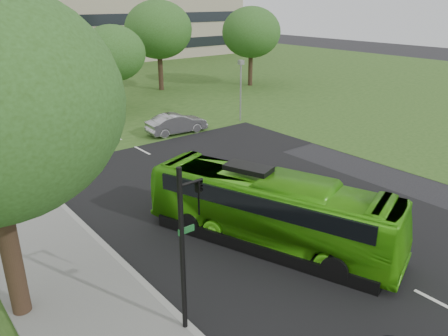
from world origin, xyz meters
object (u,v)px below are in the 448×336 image
object	(u,v)px
tree_park_e	(251,32)
traffic_light	(187,239)
tree_park_d	(158,30)
bus	(270,210)
camera_pole	(241,82)
sedan	(177,124)
tree_park_c	(113,53)

from	to	relation	value
tree_park_e	traffic_light	distance (m)	40.12
tree_park_d	bus	world-z (taller)	tree_park_d
bus	camera_pole	size ratio (longest dim) A/B	2.16
bus	traffic_light	distance (m)	6.05
sedan	tree_park_d	bearing A→B (deg)	-22.98
tree_park_c	traffic_light	xyz separation A→B (m)	(-10.72, -26.72, -1.91)
tree_park_c	bus	distance (m)	25.42
tree_park_d	tree_park_e	xyz separation A→B (m)	(9.33, -4.20, -0.43)
tree_park_c	bus	size ratio (longest dim) A/B	0.70
tree_park_d	sedan	xyz separation A→B (m)	(-7.81, -15.04, -5.57)
bus	sedan	xyz separation A→B (m)	(5.60, 15.47, -0.72)
traffic_light	tree_park_d	bearing A→B (deg)	37.44
bus	sedan	distance (m)	16.47
traffic_light	sedan	bearing A→B (deg)	35.34
bus	traffic_light	bearing A→B (deg)	-178.28
tree_park_e	sedan	distance (m)	20.93
bus	traffic_light	xyz separation A→B (m)	(-5.43, -2.11, 1.63)
bus	camera_pole	bearing A→B (deg)	33.17
bus	sedan	world-z (taller)	bus
tree_park_e	sedan	bearing A→B (deg)	-147.67
sedan	camera_pole	bearing A→B (deg)	-88.04
tree_park_e	camera_pole	xyz separation A→B (m)	(-11.14, -11.11, -2.73)
tree_park_c	traffic_light	bearing A→B (deg)	-111.87
tree_park_d	camera_pole	world-z (taller)	tree_park_d
camera_pole	tree_park_e	bearing A→B (deg)	42.46
tree_park_d	traffic_light	world-z (taller)	tree_park_d
tree_park_c	sedan	bearing A→B (deg)	-88.05
camera_pole	tree_park_d	bearing A→B (deg)	80.79
tree_park_c	tree_park_d	world-z (taller)	tree_park_d
tree_park_e	bus	distance (m)	35.06
tree_park_e	bus	world-z (taller)	tree_park_e
traffic_light	camera_pole	world-z (taller)	traffic_light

